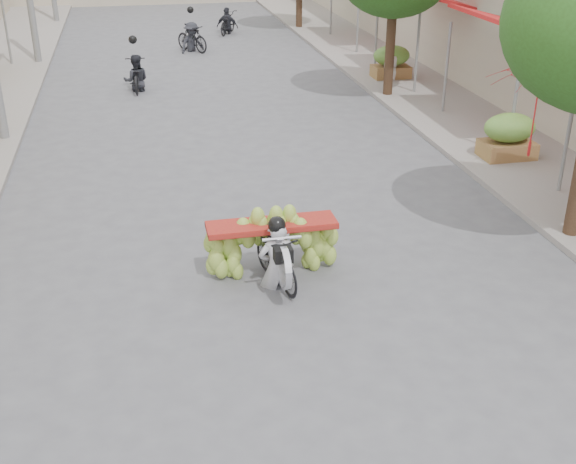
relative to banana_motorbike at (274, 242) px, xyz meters
The scene contains 10 objects.
ground 3.73m from the banana_motorbike, 87.76° to the right, with size 120.00×120.00×0.00m, color #58585D.
sidewalk_right 13.41m from the banana_motorbike, 57.78° to the left, with size 4.00×60.00×0.12m, color gray.
produce_crate_mid 7.68m from the banana_motorbike, 34.35° to the left, with size 1.20×0.88×1.16m.
produce_crate_far 13.87m from the banana_motorbike, 62.79° to the left, with size 1.20×0.88×1.16m.
banana_motorbike is the anchor object (origin of this frame).
market_umbrella 7.06m from the banana_motorbike, 25.95° to the left, with size 2.61×2.61×1.98m.
pedestrian 13.54m from the banana_motorbike, 62.65° to the left, with size 0.93×0.91×1.66m.
bg_motorbike_a 12.95m from the banana_motorbike, 98.35° to the left, with size 0.81×1.67×1.95m.
bg_motorbike_b 18.42m from the banana_motorbike, 88.79° to the left, with size 1.41×1.75×1.95m.
bg_motorbike_c 22.01m from the banana_motorbike, 84.16° to the left, with size 1.28×1.78×1.95m.
Camera 1 is at (-2.10, -6.45, 5.78)m, focal length 45.00 mm.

